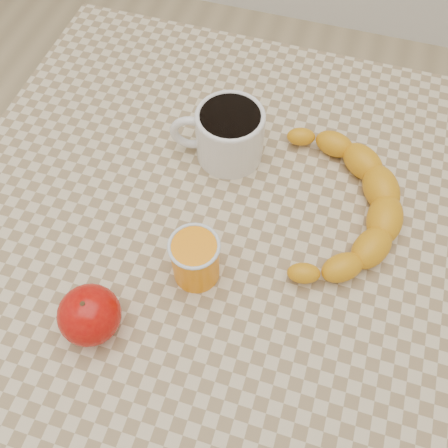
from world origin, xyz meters
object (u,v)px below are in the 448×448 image
(table, at_px, (224,260))
(orange_juice_glass, at_px, (195,259))
(coffee_mug, at_px, (228,133))
(banana, at_px, (337,203))
(apple, at_px, (90,315))

(table, height_order, orange_juice_glass, orange_juice_glass)
(table, xyz_separation_m, orange_juice_glass, (-0.02, -0.07, 0.12))
(coffee_mug, height_order, banana, coffee_mug)
(orange_juice_glass, bearing_deg, apple, -132.64)
(table, bearing_deg, orange_juice_glass, -102.86)
(orange_juice_glass, relative_size, banana, 0.24)
(table, relative_size, coffee_mug, 5.51)
(coffee_mug, xyz_separation_m, banana, (0.17, -0.06, -0.02))
(banana, bearing_deg, table, -155.06)
(orange_juice_glass, height_order, banana, orange_juice_glass)
(banana, bearing_deg, orange_juice_glass, -140.26)
(apple, bearing_deg, orange_juice_glass, 47.36)
(apple, relative_size, banana, 0.29)
(orange_juice_glass, xyz_separation_m, apple, (-0.10, -0.10, -0.00))
(coffee_mug, relative_size, orange_juice_glass, 1.96)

